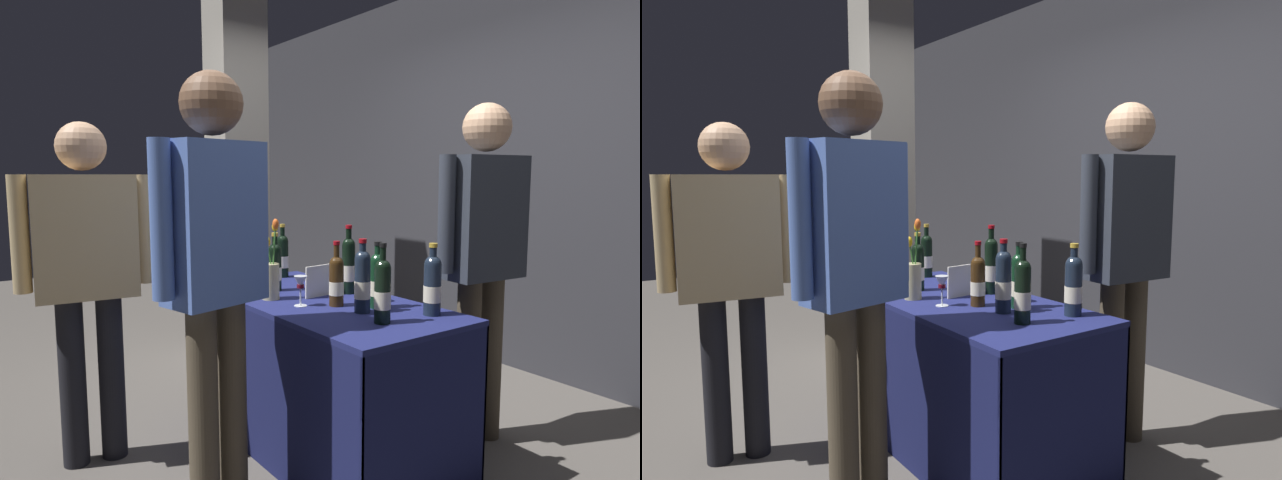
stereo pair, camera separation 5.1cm
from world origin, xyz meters
TOP-DOWN VIEW (x-y plane):
  - ground_plane at (0.00, 0.00)m, footprint 12.00×12.00m
  - back_partition at (0.00, 1.86)m, footprint 7.52×0.12m
  - concrete_pillar at (-1.68, 0.41)m, footprint 0.37×0.37m
  - tasting_table at (0.00, 0.00)m, footprint 1.51×0.71m
  - featured_wine_bottle at (-0.03, 0.20)m, footprint 0.07×0.07m
  - display_bottle_0 at (0.30, 0.11)m, footprint 0.07×0.07m
  - display_bottle_1 at (-0.31, -0.07)m, footprint 0.07×0.07m
  - display_bottle_2 at (-0.49, -0.23)m, footprint 0.07×0.07m
  - display_bottle_3 at (0.52, -0.05)m, footprint 0.07×0.07m
  - display_bottle_4 at (0.33, 0.00)m, footprint 0.07×0.07m
  - display_bottle_5 at (0.16, -0.02)m, footprint 0.07×0.07m
  - display_bottle_6 at (0.54, 0.22)m, footprint 0.08×0.08m
  - display_bottle_7 at (-0.63, 0.17)m, footprint 0.07×0.07m
  - wine_glass_near_vendor at (0.06, -0.16)m, footprint 0.06×0.06m
  - wine_glass_mid at (0.19, 0.17)m, footprint 0.06×0.06m
  - flower_vase at (-0.15, -0.20)m, footprint 0.09×0.09m
  - brochure_stand at (-0.05, 0.03)m, footprint 0.03×0.18m
  - vendor_presenter at (0.45, 0.69)m, footprint 0.25×0.59m
  - taster_foreground_right at (0.23, -0.67)m, footprint 0.29×0.54m
  - taster_foreground_left at (-0.51, -0.98)m, footprint 0.27×0.61m

SIDE VIEW (x-z plane):
  - ground_plane at x=0.00m, z-range 0.00..0.00m
  - tasting_table at x=0.00m, z-range 0.14..0.91m
  - brochure_stand at x=-0.05m, z-range 0.77..0.93m
  - wine_glass_mid at x=0.19m, z-range 0.80..0.94m
  - wine_glass_near_vendor at x=0.06m, z-range 0.80..0.95m
  - flower_vase at x=-0.15m, z-range 0.68..1.09m
  - display_bottle_5 at x=0.16m, z-range 0.74..1.05m
  - display_bottle_1 at x=-0.31m, z-range 0.74..1.06m
  - display_bottle_7 at x=-0.63m, z-range 0.74..1.06m
  - display_bottle_0 at x=0.30m, z-range 0.74..1.06m
  - display_bottle_2 at x=-0.49m, z-range 0.74..1.07m
  - display_bottle_6 at x=0.54m, z-range 0.74..1.07m
  - display_bottle_3 at x=0.52m, z-range 0.74..1.08m
  - display_bottle_4 at x=0.33m, z-range 0.75..1.08m
  - featured_wine_bottle at x=-0.03m, z-range 0.74..1.10m
  - taster_foreground_left at x=-0.51m, z-range 0.17..1.80m
  - vendor_presenter at x=0.45m, z-range 0.18..1.92m
  - taster_foreground_right at x=0.23m, z-range 0.18..1.96m
  - concrete_pillar at x=-1.68m, z-range 0.00..2.84m
  - back_partition at x=0.00m, z-range 0.00..2.86m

